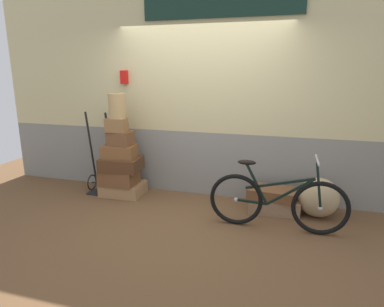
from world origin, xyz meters
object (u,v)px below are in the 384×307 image
suitcase_0 (123,188)px  suitcase_4 (120,138)px  burlap_sack (318,198)px  suitcase_3 (120,151)px  suitcase_5 (117,125)px  suitcase_1 (119,177)px  bicycle (276,202)px  suitcase_7 (272,193)px  wicker_basket (117,106)px  suitcase_6 (273,205)px  luggage_trolley (101,173)px  suitcase_2 (121,164)px

suitcase_0 → suitcase_4: (0.00, -0.01, 0.80)m
burlap_sack → suitcase_4: bearing=-179.9°
suitcase_3 → suitcase_5: bearing=-118.1°
suitcase_1 → bicycle: (2.35, -0.48, 0.06)m
suitcase_7 → wicker_basket: wicker_basket is taller
suitcase_7 → bicycle: size_ratio=0.38×
suitcase_7 → burlap_sack: 0.59m
suitcase_5 → suitcase_0: bearing=50.7°
suitcase_0 → suitcase_3: 0.60m
suitcase_6 → suitcase_5: bearing=175.5°
suitcase_6 → suitcase_4: bearing=174.7°
suitcase_3 → bicycle: 2.42m
luggage_trolley → bicycle: 2.75m
suitcase_7 → suitcase_5: bearing=-173.9°
suitcase_0 → suitcase_6: suitcase_6 is taller
suitcase_4 → wicker_basket: wicker_basket is taller
suitcase_0 → suitcase_3: bearing=-139.8°
suitcase_5 → wicker_basket: (0.01, 0.02, 0.28)m
suitcase_0 → suitcase_4: 0.80m
suitcase_5 → suitcase_1: bearing=-103.5°
suitcase_6 → burlap_sack: burlap_sack is taller
suitcase_7 → suitcase_2: bearing=-174.1°
suitcase_6 → burlap_sack: size_ratio=1.27×
suitcase_1 → luggage_trolley: size_ratio=0.42×
suitcase_1 → suitcase_7: size_ratio=0.85×
suitcase_3 → suitcase_7: bearing=-6.1°
suitcase_0 → suitcase_1: (-0.03, -0.06, 0.20)m
suitcase_0 → suitcase_5: suitcase_5 is taller
suitcase_4 → suitcase_7: (2.24, 0.01, -0.63)m
suitcase_3 → suitcase_1: bearing=-115.8°
suitcase_4 → suitcase_6: size_ratio=0.52×
suitcase_3 → burlap_sack: bearing=-6.2°
luggage_trolley → suitcase_4: bearing=-2.9°
wicker_basket → suitcase_6: bearing=0.5°
suitcase_2 → suitcase_7: size_ratio=0.92×
suitcase_1 → suitcase_7: 2.27m
burlap_sack → bicycle: (-0.51, -0.53, 0.09)m
luggage_trolley → suitcase_0: bearing=-0.9°
suitcase_3 → suitcase_6: suitcase_3 is taller
suitcase_2 → burlap_sack: (2.82, 0.03, -0.24)m
suitcase_2 → suitcase_3: (-0.02, 0.02, 0.19)m
suitcase_2 → burlap_sack: suitcase_2 is taller
suitcase_4 → suitcase_6: (2.26, 0.01, -0.79)m
bicycle → suitcase_3: bearing=167.5°
suitcase_4 → suitcase_3: bearing=-163.9°
suitcase_5 → suitcase_7: size_ratio=0.47×
suitcase_1 → burlap_sack: 2.86m
suitcase_3 → wicker_basket: (0.00, -0.01, 0.68)m
suitcase_5 → suitcase_6: (2.30, 0.04, -1.00)m
suitcase_5 → burlap_sack: 2.98m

